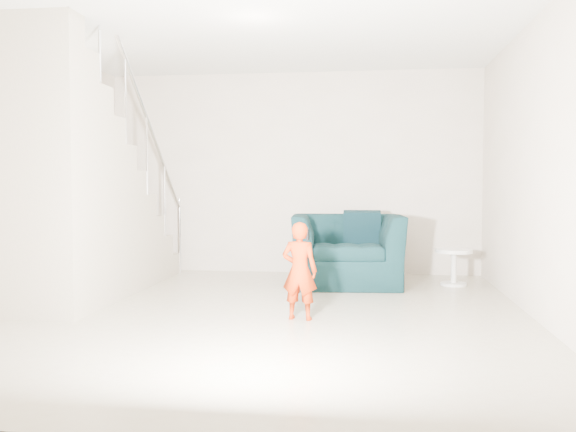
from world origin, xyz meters
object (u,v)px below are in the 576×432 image
Objects in this scene: armchair at (347,250)px; staircase at (76,209)px; toddler at (300,271)px; side_table at (454,261)px.

armchair is 0.36× the size of staircase.
side_table is (1.61, 2.05, -0.14)m from toddler.
toddler reaches higher than armchair.
armchair is 1.48× the size of toddler.
toddler is at bearing -15.51° from staircase.
armchair is at bearing 24.52° from staircase.
staircase is at bearing -160.17° from armchair.
staircase reaches higher than toddler.
armchair reaches higher than side_table.
staircase reaches higher than armchair.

